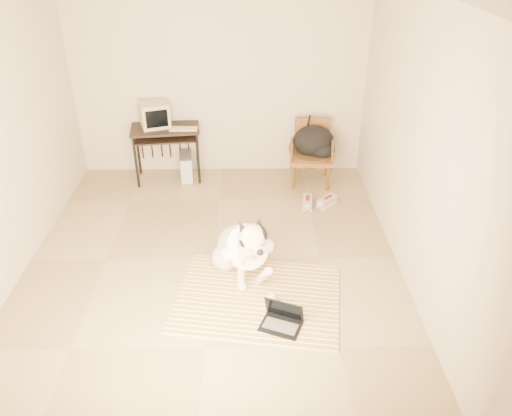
{
  "coord_description": "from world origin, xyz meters",
  "views": [
    {
      "loc": [
        0.4,
        -4.45,
        3.26
      ],
      "look_at": [
        0.46,
        -0.29,
        0.81
      ],
      "focal_mm": 35.0,
      "sensor_mm": 36.0,
      "label": 1
    }
  ],
  "objects_px": {
    "dog": "(243,249)",
    "backpack": "(315,142)",
    "rattan_chair": "(311,152)",
    "crt_monitor": "(155,115)",
    "pc_tower": "(186,167)",
    "laptop": "(282,319)",
    "computer_desk": "(166,135)"
  },
  "relations": [
    {
      "from": "crt_monitor",
      "to": "pc_tower",
      "type": "xyz_separation_m",
      "value": [
        0.38,
        -0.07,
        -0.75
      ]
    },
    {
      "from": "dog",
      "to": "rattan_chair",
      "type": "xyz_separation_m",
      "value": [
        0.93,
        2.16,
        0.09
      ]
    },
    {
      "from": "laptop",
      "to": "backpack",
      "type": "distance_m",
      "value": 3.01
    },
    {
      "from": "pc_tower",
      "to": "backpack",
      "type": "relative_size",
      "value": 0.73
    },
    {
      "from": "computer_desk",
      "to": "laptop",
      "type": "bearing_deg",
      "value": -64.51
    },
    {
      "from": "computer_desk",
      "to": "rattan_chair",
      "type": "xyz_separation_m",
      "value": [
        2.0,
        -0.09,
        -0.23
      ]
    },
    {
      "from": "dog",
      "to": "crt_monitor",
      "type": "height_order",
      "value": "crt_monitor"
    },
    {
      "from": "pc_tower",
      "to": "rattan_chair",
      "type": "xyz_separation_m",
      "value": [
        1.75,
        -0.08,
        0.25
      ]
    },
    {
      "from": "dog",
      "to": "backpack",
      "type": "xyz_separation_m",
      "value": [
        0.97,
        2.15,
        0.25
      ]
    },
    {
      "from": "rattan_chair",
      "to": "dog",
      "type": "bearing_deg",
      "value": -113.27
    },
    {
      "from": "crt_monitor",
      "to": "pc_tower",
      "type": "distance_m",
      "value": 0.84
    },
    {
      "from": "dog",
      "to": "backpack",
      "type": "distance_m",
      "value": 2.37
    },
    {
      "from": "pc_tower",
      "to": "rattan_chair",
      "type": "relative_size",
      "value": 0.48
    },
    {
      "from": "dog",
      "to": "crt_monitor",
      "type": "relative_size",
      "value": 2.27
    },
    {
      "from": "computer_desk",
      "to": "pc_tower",
      "type": "distance_m",
      "value": 0.54
    },
    {
      "from": "computer_desk",
      "to": "rattan_chair",
      "type": "distance_m",
      "value": 2.02
    },
    {
      "from": "laptop",
      "to": "crt_monitor",
      "type": "relative_size",
      "value": 0.93
    },
    {
      "from": "dog",
      "to": "pc_tower",
      "type": "xyz_separation_m",
      "value": [
        -0.82,
        2.24,
        -0.15
      ]
    },
    {
      "from": "dog",
      "to": "rattan_chair",
      "type": "relative_size",
      "value": 1.23
    },
    {
      "from": "rattan_chair",
      "to": "computer_desk",
      "type": "bearing_deg",
      "value": 177.53
    },
    {
      "from": "crt_monitor",
      "to": "backpack",
      "type": "distance_m",
      "value": 2.21
    },
    {
      "from": "laptop",
      "to": "backpack",
      "type": "bearing_deg",
      "value": 78.12
    },
    {
      "from": "dog",
      "to": "laptop",
      "type": "relative_size",
      "value": 2.43
    },
    {
      "from": "crt_monitor",
      "to": "backpack",
      "type": "relative_size",
      "value": 0.82
    },
    {
      "from": "pc_tower",
      "to": "rattan_chair",
      "type": "distance_m",
      "value": 1.77
    },
    {
      "from": "laptop",
      "to": "computer_desk",
      "type": "height_order",
      "value": "computer_desk"
    },
    {
      "from": "computer_desk",
      "to": "rattan_chair",
      "type": "height_order",
      "value": "rattan_chair"
    },
    {
      "from": "dog",
      "to": "pc_tower",
      "type": "height_order",
      "value": "dog"
    },
    {
      "from": "dog",
      "to": "computer_desk",
      "type": "relative_size",
      "value": 1.08
    },
    {
      "from": "dog",
      "to": "computer_desk",
      "type": "xyz_separation_m",
      "value": [
        -1.07,
        2.25,
        0.32
      ]
    },
    {
      "from": "backpack",
      "to": "rattan_chair",
      "type": "bearing_deg",
      "value": 168.2
    },
    {
      "from": "dog",
      "to": "backpack",
      "type": "height_order",
      "value": "dog"
    }
  ]
}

